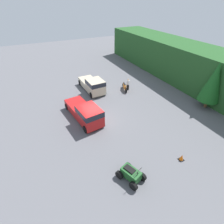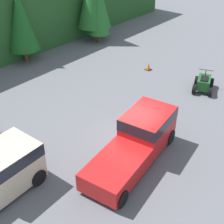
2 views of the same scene
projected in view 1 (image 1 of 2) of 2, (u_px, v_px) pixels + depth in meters
ground_plane at (97, 121)px, 18.46m from camera, size 80.00×80.00×0.00m
hillside_backdrop at (210, 73)px, 22.76m from camera, size 44.00×6.00×5.25m
tree_left at (214, 82)px, 19.01m from camera, size 2.39×2.39×5.43m
pickup_truck_red at (86, 112)px, 18.04m from camera, size 6.03×2.78×1.97m
pickup_truck_second at (93, 85)px, 23.54m from camera, size 5.39×2.28×1.97m
dirt_bike at (125, 87)px, 24.12m from camera, size 2.16×0.80×1.14m
quad_atv at (131, 174)px, 12.46m from camera, size 2.23×1.83×1.26m
rider_person at (128, 84)px, 23.96m from camera, size 0.37×0.37×1.65m
traffic_cone at (182, 158)px, 14.02m from camera, size 0.42×0.42×0.55m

